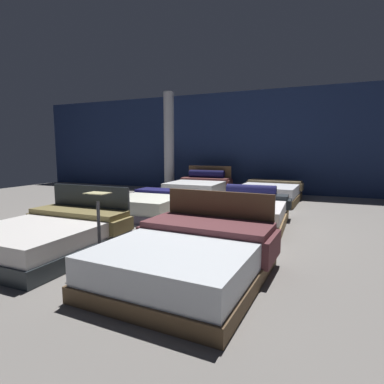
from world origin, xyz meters
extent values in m
cube|color=gray|center=(0.00, 0.00, -0.01)|extent=(18.00, 18.00, 0.02)
cube|color=navy|center=(0.00, 4.91, 1.75)|extent=(18.00, 0.06, 3.50)
cube|color=#2B3236|center=(-1.13, -2.86, 0.11)|extent=(1.66, 1.95, 0.21)
cube|color=white|center=(-1.13, -2.86, 0.32)|extent=(1.60, 1.89, 0.23)
cube|color=#2B3236|center=(-1.13, -1.89, 0.44)|extent=(1.56, 0.04, 0.89)
cube|color=olive|center=(-1.13, -2.18, 0.48)|extent=(1.63, 0.51, 0.08)
cube|color=olive|center=(-1.97, -2.18, 0.33)|extent=(0.09, 0.51, 0.21)
cube|color=olive|center=(-0.29, -2.17, 0.33)|extent=(0.09, 0.51, 0.21)
cube|color=brown|center=(1.10, -2.91, 0.09)|extent=(1.74, 2.10, 0.17)
cube|color=silver|center=(1.10, -2.91, 0.32)|extent=(1.68, 2.04, 0.30)
cube|color=brown|center=(1.15, -1.90, 0.45)|extent=(1.56, 0.12, 0.91)
cube|color=brown|center=(1.14, -2.29, 0.51)|extent=(1.66, 0.80, 0.08)
cube|color=brown|center=(0.30, -2.25, 0.31)|extent=(0.12, 0.72, 0.31)
cube|color=brown|center=(1.97, -2.33, 0.31)|extent=(0.12, 0.72, 0.31)
cube|color=#564C5E|center=(-1.07, 0.06, 0.09)|extent=(1.46, 1.95, 0.17)
cube|color=silver|center=(-1.07, 0.06, 0.31)|extent=(1.40, 1.89, 0.28)
cube|color=#17164C|center=(-1.08, 0.71, 0.48)|extent=(1.42, 0.58, 0.06)
cube|color=#17164C|center=(-1.80, 0.70, 0.34)|extent=(0.07, 0.56, 0.23)
cube|color=#17164C|center=(-0.36, 0.72, 0.34)|extent=(0.07, 0.56, 0.23)
cube|color=#947348|center=(1.06, 0.05, 0.10)|extent=(1.65, 2.01, 0.20)
cube|color=white|center=(1.06, 0.05, 0.32)|extent=(1.59, 1.95, 0.23)
cube|color=#262B31|center=(1.04, 0.77, 0.48)|extent=(1.58, 0.50, 0.09)
cube|color=#262B31|center=(0.23, 0.74, 0.34)|extent=(0.10, 0.44, 0.19)
cube|color=#262B31|center=(1.84, 0.81, 0.34)|extent=(0.10, 0.44, 0.19)
cylinder|color=#18184B|center=(1.04, 0.71, 0.61)|extent=(1.08, 0.27, 0.23)
cube|color=brown|center=(-1.12, 3.01, 0.09)|extent=(1.66, 2.16, 0.18)
cube|color=silver|center=(-1.12, 3.01, 0.34)|extent=(1.60, 2.10, 0.32)
cube|color=brown|center=(-1.14, 4.08, 0.47)|extent=(1.53, 0.07, 0.94)
cube|color=brown|center=(-1.14, 3.74, 0.53)|extent=(1.61, 0.65, 0.06)
cube|color=brown|center=(-1.95, 3.72, 0.35)|extent=(0.07, 0.62, 0.32)
cube|color=brown|center=(-0.33, 3.75, 0.35)|extent=(0.07, 0.62, 0.32)
cylinder|color=#131341|center=(-1.14, 3.78, 0.69)|extent=(1.21, 0.28, 0.25)
cube|color=brown|center=(1.06, 3.12, 0.10)|extent=(1.67, 2.15, 0.20)
cube|color=silver|center=(1.06, 3.12, 0.34)|extent=(1.61, 2.09, 0.29)
cube|color=olive|center=(1.09, 3.86, 0.52)|extent=(1.60, 0.60, 0.06)
cube|color=olive|center=(0.29, 3.89, 0.38)|extent=(0.08, 0.54, 0.21)
cube|color=olive|center=(1.89, 3.83, 0.38)|extent=(0.08, 0.54, 0.21)
cylinder|color=#3F3F44|center=(0.00, -3.04, 0.01)|extent=(0.24, 0.24, 0.02)
cylinder|color=#3F3F44|center=(0.00, -3.04, 0.43)|extent=(0.04, 0.04, 0.86)
cube|color=beige|center=(0.00, -3.04, 0.96)|extent=(0.28, 0.20, 0.01)
cylinder|color=silver|center=(-2.68, 4.04, 1.75)|extent=(0.36, 0.36, 3.50)
camera|label=1|loc=(2.50, -6.00, 1.47)|focal=29.17mm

